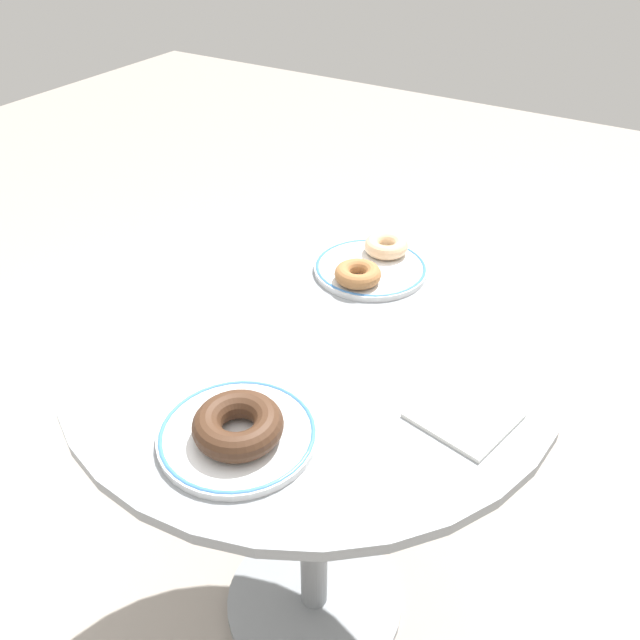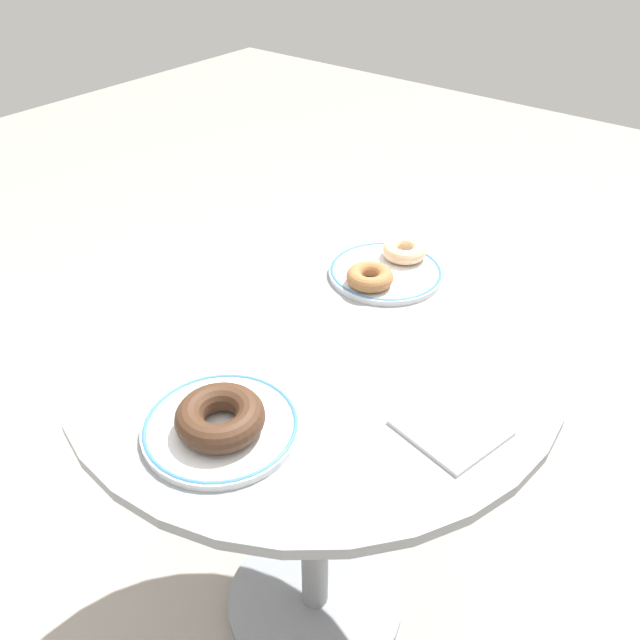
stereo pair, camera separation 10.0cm
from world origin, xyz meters
The scene contains 8 objects.
ground_plane centered at (0.00, 0.00, -0.01)m, with size 7.00×7.00×0.02m, color #9E9389.
cafe_table centered at (0.00, 0.00, 0.52)m, with size 0.77×0.77×0.73m.
plate_left centered at (-0.23, -0.03, 0.73)m, with size 0.21×0.21×0.01m.
plate_right centered at (0.23, 0.02, 0.73)m, with size 0.20×0.20×0.01m.
donut_chocolate centered at (-0.23, -0.04, 0.76)m, with size 0.12×0.12×0.04m, color #422819.
donut_glazed centered at (0.29, 0.02, 0.75)m, with size 0.08×0.08×0.03m, color #E0B789.
donut_cinnamon centered at (0.17, 0.01, 0.75)m, with size 0.08×0.08×0.03m, color #A36B3D.
paper_napkin centered at (-0.04, -0.26, 0.73)m, with size 0.12×0.12×0.01m, color white.
Camera 2 is at (-0.64, -0.52, 1.35)m, focal length 37.45 mm.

